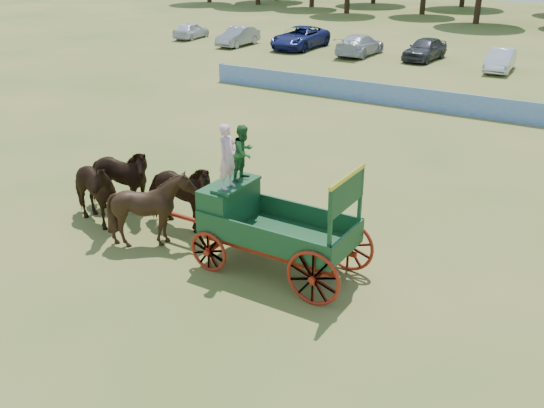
# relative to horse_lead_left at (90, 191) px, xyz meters

# --- Properties ---
(ground) EXTENTS (160.00, 160.00, 0.00)m
(ground) POSITION_rel_horse_lead_left_xyz_m (5.52, -0.05, -1.07)
(ground) COLOR olive
(ground) RESTS_ON ground
(horse_lead_left) EXTENTS (2.72, 1.68, 2.14)m
(horse_lead_left) POSITION_rel_horse_lead_left_xyz_m (0.00, 0.00, 0.00)
(horse_lead_left) COLOR black
(horse_lead_left) RESTS_ON ground
(horse_lead_right) EXTENTS (2.70, 1.61, 2.14)m
(horse_lead_right) POSITION_rel_horse_lead_left_xyz_m (0.00, 1.10, 0.00)
(horse_lead_right) COLOR black
(horse_lead_right) RESTS_ON ground
(horse_wheel_left) EXTENTS (2.11, 1.92, 2.14)m
(horse_wheel_left) POSITION_rel_horse_lead_left_xyz_m (2.40, 0.00, 0.00)
(horse_wheel_left) COLOR black
(horse_wheel_left) RESTS_ON ground
(horse_wheel_right) EXTENTS (2.62, 1.37, 2.14)m
(horse_wheel_right) POSITION_rel_horse_lead_left_xyz_m (2.40, 1.10, 0.00)
(horse_wheel_right) COLOR black
(horse_wheel_right) RESTS_ON ground
(farm_dray) EXTENTS (6.00, 2.00, 3.78)m
(farm_dray) POSITION_rel_horse_lead_left_xyz_m (5.37, 0.56, 0.54)
(farm_dray) COLOR #A82E10
(farm_dray) RESTS_ON ground
(sponsor_banner) EXTENTS (26.00, 0.08, 1.05)m
(sponsor_banner) POSITION_rel_horse_lead_left_xyz_m (4.52, 17.95, -0.54)
(sponsor_banner) COLOR #2159B4
(sponsor_banner) RESTS_ON ground
(parked_cars) EXTENTS (37.72, 6.96, 1.64)m
(parked_cars) POSITION_rel_horse_lead_left_xyz_m (-1.36, 30.20, -0.31)
(parked_cars) COLOR silver
(parked_cars) RESTS_ON ground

